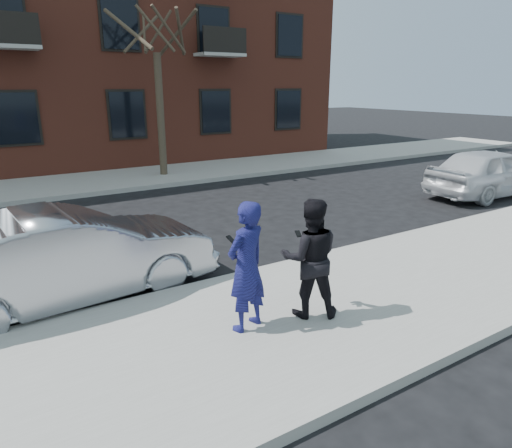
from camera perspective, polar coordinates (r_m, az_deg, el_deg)
ground at (r=6.02m, az=-13.69°, el=-16.64°), size 100.00×100.00×0.00m
near_sidewalk at (r=5.78m, az=-12.90°, el=-17.25°), size 50.00×3.50×0.15m
near_curb at (r=7.29m, az=-17.74°, el=-10.02°), size 50.00×0.10×0.15m
far_sidewalk at (r=16.47m, az=-26.51°, el=3.93°), size 50.00×3.50×0.15m
far_curb at (r=14.71m, az=-25.72°, el=2.67°), size 50.00×0.10×0.15m
apartment_building at (r=23.27m, az=-25.40°, el=22.55°), size 24.30×10.30×12.30m
street_tree at (r=17.06m, az=-12.57°, el=24.14°), size 3.60×3.60×6.80m
silver_sedan at (r=7.65m, az=-22.22°, el=-3.76°), size 4.61×1.94×1.48m
white_car at (r=15.71m, az=27.14°, el=5.80°), size 4.42×1.89×1.49m
man_hoodie at (r=5.94m, az=-1.20°, el=-5.36°), size 0.74×0.60×1.75m
man_peacoat at (r=6.35m, az=6.78°, el=-4.26°), size 1.03×0.97×1.69m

